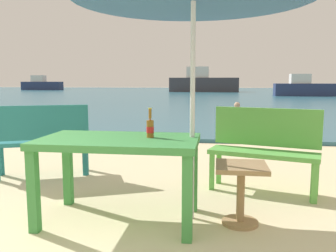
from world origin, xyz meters
The scene contains 10 objects.
sea_water centered at (0.00, 30.00, 0.04)m, with size 120.00×50.00×0.08m, color #2D6075.
picnic_table_green centered at (-0.30, 0.92, 0.65)m, with size 1.40×0.80×0.76m.
beer_bottle_amber centered at (-0.03, 0.99, 0.85)m, with size 0.07×0.07×0.26m.
side_table_wood centered at (0.78, 0.99, 0.35)m, with size 0.44×0.44×0.54m.
bench_teal_center centered at (-1.71, 2.20, 0.54)m, with size 1.25×0.79×0.95m.
bench_green_left centered at (1.10, 1.99, 0.54)m, with size 1.25×0.69×0.95m.
swimmer_person centered at (1.27, 10.71, 0.24)m, with size 0.34×0.34×0.41m.
boat_barge centered at (-20.90, 38.81, 0.72)m, with size 4.91×1.34×1.79m.
boat_fishing_trawler centered at (7.13, 25.94, 0.68)m, with size 4.57×1.25×1.66m.
boat_ferry centered at (-0.93, 34.71, 1.00)m, with size 7.06×1.92×2.57m.
Camera 1 is at (0.56, -2.04, 1.27)m, focal length 37.47 mm.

